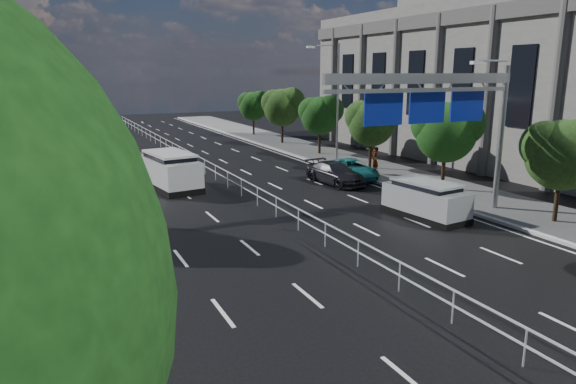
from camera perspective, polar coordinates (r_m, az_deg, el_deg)
ground at (r=14.60m, az=22.16°, el=-16.01°), size 160.00×160.00×0.00m
median_fence at (r=32.95m, az=-7.70°, el=1.96°), size 0.05×85.00×1.02m
overhead_gantry at (r=24.76m, az=16.75°, el=9.69°), size 10.24×0.38×7.45m
streetlight_far at (r=39.91m, az=5.19°, el=10.75°), size 2.78×2.40×9.00m
civic_hall at (r=45.21m, az=22.84°, el=11.42°), size 14.40×36.00×14.35m
far_tree_c at (r=26.26m, az=28.31°, el=4.05°), size 3.52×3.28×4.94m
far_tree_d at (r=31.20m, az=17.26°, el=6.74°), size 3.85×3.59×5.34m
far_tree_e at (r=37.04m, az=9.34°, el=7.88°), size 3.63×3.38×5.13m
far_tree_f at (r=43.39m, az=3.64°, el=8.70°), size 3.52×3.28×5.02m
far_tree_g at (r=50.04m, az=-0.59°, el=9.62°), size 3.96×3.69×5.45m
far_tree_h at (r=56.94m, az=-3.83°, el=9.70°), size 3.41×3.18×4.91m
white_minivan at (r=31.62m, az=-12.95°, el=2.31°), size 2.89×5.37×2.22m
red_bus at (r=46.38m, az=-22.65°, el=6.04°), size 4.07×12.48×3.66m
near_car_silver at (r=38.62m, az=-15.70°, el=3.45°), size 2.02×4.07×1.33m
near_car_dark at (r=60.06m, az=-21.15°, el=6.53°), size 1.89×5.02×1.64m
silver_minivan at (r=25.60m, az=15.03°, el=-0.83°), size 2.30×4.48×1.79m
parked_car_teal at (r=34.11m, az=7.07°, el=2.54°), size 2.21×4.61×1.27m
parked_car_dark at (r=32.42m, az=5.24°, el=2.09°), size 2.42×4.81×1.34m
pedestrian_a at (r=35.12m, az=9.63°, el=3.47°), size 0.79×0.78×1.84m
pedestrian_b at (r=41.15m, az=9.18°, el=4.73°), size 0.82×0.66×1.60m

